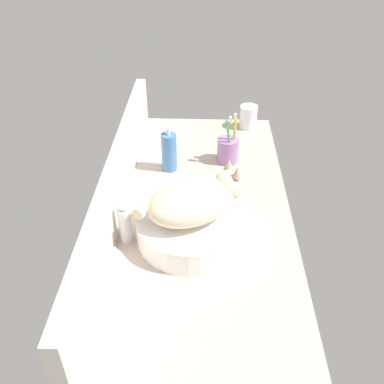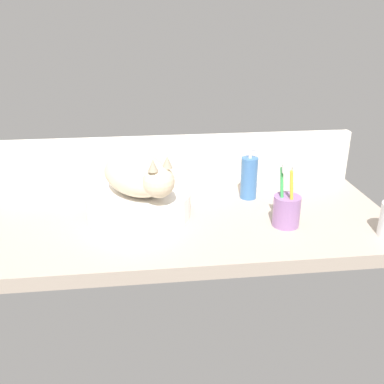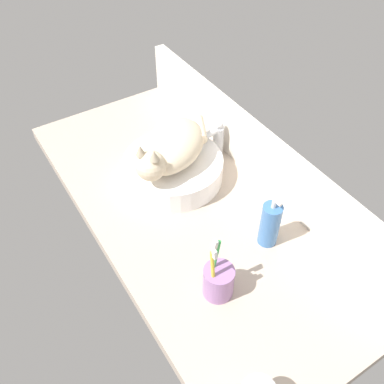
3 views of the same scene
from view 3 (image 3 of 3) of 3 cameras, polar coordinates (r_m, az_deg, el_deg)
name	(u,v)px [view 3 (image 3 of 3)]	position (r cm, az deg, el deg)	size (l,w,h in cm)	color
ground_plane	(188,211)	(129.06, -0.57, -2.49)	(123.88, 55.37, 4.00)	#B2A08E
backsplash_panel	(259,153)	(133.01, 8.95, 5.11)	(123.88, 3.60, 17.63)	silver
sink_basin	(173,169)	(133.90, -2.52, 3.13)	(31.02, 31.02, 7.43)	white
cat	(170,148)	(126.77, -2.93, 5.91)	(27.08, 30.12, 14.00)	beige
faucet	(216,138)	(139.81, 3.17, 7.18)	(3.95, 11.86, 13.60)	silver
soap_dispenser	(270,224)	(115.65, 10.34, -4.25)	(5.37, 5.37, 17.00)	#3F72B2
toothbrush_cup	(218,281)	(106.22, 3.50, -11.71)	(7.68, 7.68, 18.67)	#996BA8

